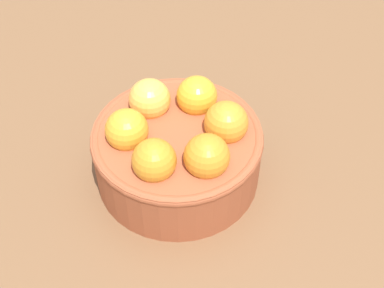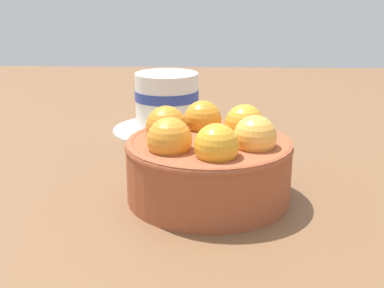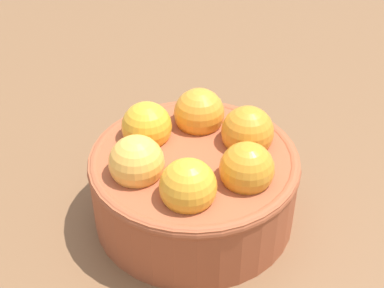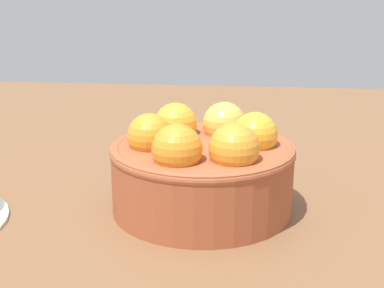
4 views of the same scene
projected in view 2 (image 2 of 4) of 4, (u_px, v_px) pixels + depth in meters
ground_plane at (210, 221)px, 48.57cm from camera, size 158.73×111.98×4.92cm
terracotta_bowl at (211, 160)px, 46.66cm from camera, size 15.44×15.44×8.52cm
coffee_cup at (169, 104)px, 68.69cm from camera, size 14.92×14.92×8.02cm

